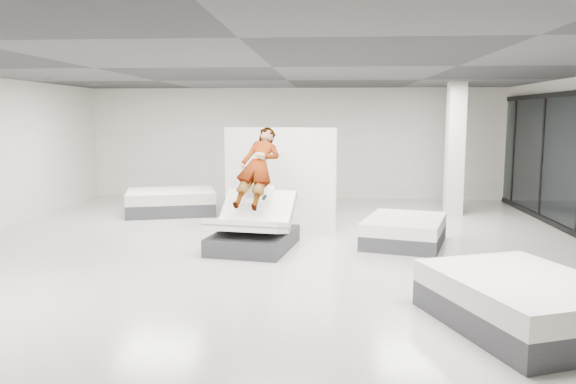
{
  "coord_description": "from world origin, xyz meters",
  "views": [
    {
      "loc": [
        0.92,
        -9.35,
        2.41
      ],
      "look_at": [
        0.19,
        0.95,
        1.0
      ],
      "focal_mm": 35.0,
      "sensor_mm": 36.0,
      "label": 1
    }
  ],
  "objects_px": {
    "flat_bed_right_near": "(523,302)",
    "divider_panel": "(280,180)",
    "flat_bed_left_far": "(171,202)",
    "remote": "(264,197)",
    "column": "(455,149)",
    "flat_bed_right_far": "(404,231)",
    "person": "(258,182)",
    "hero_bed": "(253,230)"
  },
  "relations": [
    {
      "from": "flat_bed_right_near",
      "to": "divider_panel",
      "type": "bearing_deg",
      "value": 121.68
    },
    {
      "from": "flat_bed_left_far",
      "to": "flat_bed_right_near",
      "type": "bearing_deg",
      "value": -49.46
    },
    {
      "from": "remote",
      "to": "flat_bed_right_near",
      "type": "height_order",
      "value": "remote"
    },
    {
      "from": "divider_panel",
      "to": "column",
      "type": "bearing_deg",
      "value": 39.5
    },
    {
      "from": "divider_panel",
      "to": "flat_bed_right_near",
      "type": "xyz_separation_m",
      "value": [
        3.24,
        -5.25,
        -0.79
      ]
    },
    {
      "from": "remote",
      "to": "flat_bed_left_far",
      "type": "xyz_separation_m",
      "value": [
        -2.74,
        3.63,
        -0.67
      ]
    },
    {
      "from": "remote",
      "to": "flat_bed_right_far",
      "type": "relative_size",
      "value": 0.07
    },
    {
      "from": "flat_bed_right_far",
      "to": "flat_bed_left_far",
      "type": "xyz_separation_m",
      "value": [
        -5.32,
        2.97,
        0.04
      ]
    },
    {
      "from": "remote",
      "to": "person",
      "type": "bearing_deg",
      "value": 122.15
    },
    {
      "from": "person",
      "to": "flat_bed_right_near",
      "type": "height_order",
      "value": "person"
    },
    {
      "from": "divider_panel",
      "to": "flat_bed_right_far",
      "type": "xyz_separation_m",
      "value": [
        2.46,
        -1.08,
        -0.83
      ]
    },
    {
      "from": "person",
      "to": "flat_bed_right_far",
      "type": "bearing_deg",
      "value": 15.47
    },
    {
      "from": "person",
      "to": "flat_bed_left_far",
      "type": "height_order",
      "value": "person"
    },
    {
      "from": "flat_bed_right_far",
      "to": "flat_bed_right_near",
      "type": "height_order",
      "value": "flat_bed_right_near"
    },
    {
      "from": "flat_bed_right_near",
      "to": "column",
      "type": "distance_m",
      "value": 7.67
    },
    {
      "from": "flat_bed_right_near",
      "to": "flat_bed_right_far",
      "type": "bearing_deg",
      "value": 100.64
    },
    {
      "from": "flat_bed_right_far",
      "to": "flat_bed_left_far",
      "type": "bearing_deg",
      "value": 150.8
    },
    {
      "from": "hero_bed",
      "to": "column",
      "type": "height_order",
      "value": "column"
    },
    {
      "from": "column",
      "to": "flat_bed_right_far",
      "type": "bearing_deg",
      "value": -115.82
    },
    {
      "from": "person",
      "to": "hero_bed",
      "type": "bearing_deg",
      "value": -90.0
    },
    {
      "from": "hero_bed",
      "to": "column",
      "type": "distance_m",
      "value": 6.04
    },
    {
      "from": "person",
      "to": "flat_bed_right_far",
      "type": "height_order",
      "value": "person"
    },
    {
      "from": "person",
      "to": "flat_bed_right_near",
      "type": "relative_size",
      "value": 0.71
    },
    {
      "from": "hero_bed",
      "to": "person",
      "type": "xyz_separation_m",
      "value": [
        0.05,
        0.32,
        0.85
      ]
    },
    {
      "from": "hero_bed",
      "to": "flat_bed_left_far",
      "type": "bearing_deg",
      "value": 125.4
    },
    {
      "from": "divider_panel",
      "to": "flat_bed_right_far",
      "type": "bearing_deg",
      "value": -13.35
    },
    {
      "from": "flat_bed_left_far",
      "to": "column",
      "type": "height_order",
      "value": "column"
    },
    {
      "from": "flat_bed_right_far",
      "to": "column",
      "type": "distance_m",
      "value": 3.95
    },
    {
      "from": "hero_bed",
      "to": "divider_panel",
      "type": "distance_m",
      "value": 1.86
    },
    {
      "from": "flat_bed_left_far",
      "to": "column",
      "type": "xyz_separation_m",
      "value": [
        6.94,
        0.37,
        1.31
      ]
    },
    {
      "from": "remote",
      "to": "flat_bed_right_far",
      "type": "xyz_separation_m",
      "value": [
        2.58,
        0.65,
        -0.71
      ]
    },
    {
      "from": "person",
      "to": "divider_panel",
      "type": "xyz_separation_m",
      "value": [
        0.28,
        1.36,
        -0.11
      ]
    },
    {
      "from": "column",
      "to": "person",
      "type": "bearing_deg",
      "value": -140.29
    },
    {
      "from": "hero_bed",
      "to": "divider_panel",
      "type": "height_order",
      "value": "divider_panel"
    },
    {
      "from": "hero_bed",
      "to": "flat_bed_right_far",
      "type": "relative_size",
      "value": 0.92
    },
    {
      "from": "person",
      "to": "flat_bed_left_far",
      "type": "bearing_deg",
      "value": 138.35
    },
    {
      "from": "person",
      "to": "flat_bed_right_far",
      "type": "relative_size",
      "value": 0.85
    },
    {
      "from": "remote",
      "to": "column",
      "type": "bearing_deg",
      "value": 53.41
    },
    {
      "from": "divider_panel",
      "to": "column",
      "type": "distance_m",
      "value": 4.69
    },
    {
      "from": "hero_bed",
      "to": "flat_bed_right_near",
      "type": "bearing_deg",
      "value": -45.01
    },
    {
      "from": "flat_bed_left_far",
      "to": "remote",
      "type": "bearing_deg",
      "value": -52.91
    },
    {
      "from": "person",
      "to": "divider_panel",
      "type": "relative_size",
      "value": 0.76
    }
  ]
}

